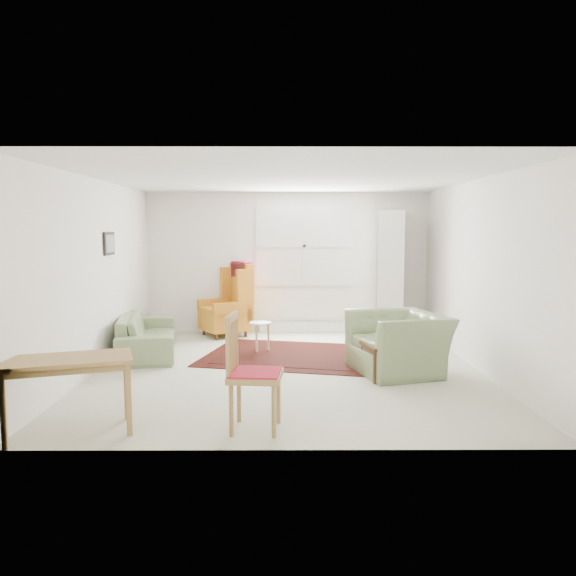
{
  "coord_description": "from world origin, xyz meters",
  "views": [
    {
      "loc": [
        -0.04,
        -7.29,
        1.85
      ],
      "look_at": [
        0.0,
        0.3,
        1.05
      ],
      "focal_mm": 35.0,
      "sensor_mm": 36.0,
      "label": 1
    }
  ],
  "objects_px": {
    "armchair": "(399,337)",
    "desk": "(69,396)",
    "wingback_chair": "(224,299)",
    "cabinet": "(390,274)",
    "coffee_table": "(386,361)",
    "desk_chair": "(255,372)",
    "stool": "(260,337)",
    "sofa": "(147,326)"
  },
  "relations": [
    {
      "from": "desk",
      "to": "desk_chair",
      "type": "height_order",
      "value": "desk_chair"
    },
    {
      "from": "cabinet",
      "to": "desk",
      "type": "distance_m",
      "value": 6.07
    },
    {
      "from": "sofa",
      "to": "wingback_chair",
      "type": "relative_size",
      "value": 1.55
    },
    {
      "from": "stool",
      "to": "desk",
      "type": "height_order",
      "value": "desk"
    },
    {
      "from": "desk_chair",
      "to": "sofa",
      "type": "bearing_deg",
      "value": 34.45
    },
    {
      "from": "desk",
      "to": "wingback_chair",
      "type": "bearing_deg",
      "value": 79.15
    },
    {
      "from": "sofa",
      "to": "coffee_table",
      "type": "height_order",
      "value": "sofa"
    },
    {
      "from": "armchair",
      "to": "desk",
      "type": "distance_m",
      "value": 4.05
    },
    {
      "from": "armchair",
      "to": "desk_chair",
      "type": "xyz_separation_m",
      "value": [
        -1.74,
        -2.09,
        0.08
      ]
    },
    {
      "from": "coffee_table",
      "to": "desk",
      "type": "bearing_deg",
      "value": -149.6
    },
    {
      "from": "sofa",
      "to": "cabinet",
      "type": "height_order",
      "value": "cabinet"
    },
    {
      "from": "wingback_chair",
      "to": "desk",
      "type": "height_order",
      "value": "wingback_chair"
    },
    {
      "from": "sofa",
      "to": "armchair",
      "type": "xyz_separation_m",
      "value": [
        3.52,
        -1.16,
        0.06
      ]
    },
    {
      "from": "wingback_chair",
      "to": "desk_chair",
      "type": "bearing_deg",
      "value": -20.82
    },
    {
      "from": "desk_chair",
      "to": "armchair",
      "type": "bearing_deg",
      "value": -34.2
    },
    {
      "from": "armchair",
      "to": "wingback_chair",
      "type": "xyz_separation_m",
      "value": [
        -2.52,
        2.51,
        0.18
      ]
    },
    {
      "from": "armchair",
      "to": "stool",
      "type": "distance_m",
      "value": 2.24
    },
    {
      "from": "wingback_chair",
      "to": "cabinet",
      "type": "height_order",
      "value": "cabinet"
    },
    {
      "from": "cabinet",
      "to": "desk_chair",
      "type": "height_order",
      "value": "cabinet"
    },
    {
      "from": "wingback_chair",
      "to": "stool",
      "type": "height_order",
      "value": "wingback_chair"
    },
    {
      "from": "desk",
      "to": "desk_chair",
      "type": "bearing_deg",
      "value": 3.02
    },
    {
      "from": "armchair",
      "to": "cabinet",
      "type": "xyz_separation_m",
      "value": [
        0.35,
        2.53,
        0.62
      ]
    },
    {
      "from": "sofa",
      "to": "cabinet",
      "type": "xyz_separation_m",
      "value": [
        3.87,
        1.37,
        0.68
      ]
    },
    {
      "from": "wingback_chair",
      "to": "stool",
      "type": "xyz_separation_m",
      "value": [
        0.68,
        -1.25,
        -0.42
      ]
    },
    {
      "from": "wingback_chair",
      "to": "cabinet",
      "type": "relative_size",
      "value": 0.6
    },
    {
      "from": "cabinet",
      "to": "stool",
      "type": "bearing_deg",
      "value": -140.49
    },
    {
      "from": "armchair",
      "to": "desk",
      "type": "height_order",
      "value": "armchair"
    },
    {
      "from": "wingback_chair",
      "to": "coffee_table",
      "type": "height_order",
      "value": "wingback_chair"
    },
    {
      "from": "sofa",
      "to": "stool",
      "type": "xyz_separation_m",
      "value": [
        1.69,
        0.11,
        -0.18
      ]
    },
    {
      "from": "desk",
      "to": "sofa",
      "type": "bearing_deg",
      "value": 91.88
    },
    {
      "from": "wingback_chair",
      "to": "desk_chair",
      "type": "relative_size",
      "value": 1.19
    },
    {
      "from": "wingback_chair",
      "to": "desk_chair",
      "type": "xyz_separation_m",
      "value": [
        0.78,
        -4.59,
        -0.1
      ]
    },
    {
      "from": "wingback_chair",
      "to": "cabinet",
      "type": "xyz_separation_m",
      "value": [
        2.87,
        0.02,
        0.44
      ]
    },
    {
      "from": "stool",
      "to": "desk_chair",
      "type": "distance_m",
      "value": 3.36
    },
    {
      "from": "armchair",
      "to": "cabinet",
      "type": "distance_m",
      "value": 2.62
    },
    {
      "from": "coffee_table",
      "to": "cabinet",
      "type": "relative_size",
      "value": 0.25
    },
    {
      "from": "desk_chair",
      "to": "stool",
      "type": "bearing_deg",
      "value": 7.33
    },
    {
      "from": "sofa",
      "to": "cabinet",
      "type": "bearing_deg",
      "value": -81.39
    },
    {
      "from": "sofa",
      "to": "desk",
      "type": "bearing_deg",
      "value": 171.03
    },
    {
      "from": "coffee_table",
      "to": "desk",
      "type": "distance_m",
      "value": 3.72
    },
    {
      "from": "armchair",
      "to": "cabinet",
      "type": "bearing_deg",
      "value": 155.97
    },
    {
      "from": "armchair",
      "to": "desk",
      "type": "xyz_separation_m",
      "value": [
        -3.42,
        -2.17,
        -0.11
      ]
    }
  ]
}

